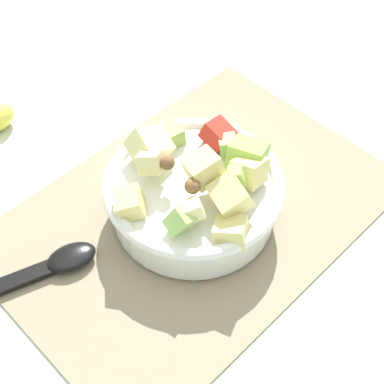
{
  "coord_description": "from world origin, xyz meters",
  "views": [
    {
      "loc": [
        -0.3,
        -0.3,
        0.56
      ],
      "look_at": [
        -0.0,
        -0.0,
        0.05
      ],
      "focal_mm": 53.88,
      "sensor_mm": 36.0,
      "label": 1
    }
  ],
  "objects": [
    {
      "name": "serving_spoon",
      "position": [
        -0.18,
        0.06,
        0.01
      ],
      "size": [
        0.19,
        0.09,
        0.01
      ],
      "color": "black",
      "rests_on": "placemat"
    },
    {
      "name": "placemat",
      "position": [
        0.0,
        0.0,
        0.0
      ],
      "size": [
        0.47,
        0.32,
        0.01
      ],
      "primitive_type": "cube",
      "color": "gray",
      "rests_on": "ground_plane"
    },
    {
      "name": "salad_bowl",
      "position": [
        -0.0,
        -0.0,
        0.04
      ],
      "size": [
        0.21,
        0.21,
        0.11
      ],
      "color": "white",
      "rests_on": "placemat"
    },
    {
      "name": "ground_plane",
      "position": [
        0.0,
        0.0,
        0.0
      ],
      "size": [
        2.4,
        2.4,
        0.0
      ],
      "primitive_type": "plane",
      "color": "silver"
    }
  ]
}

